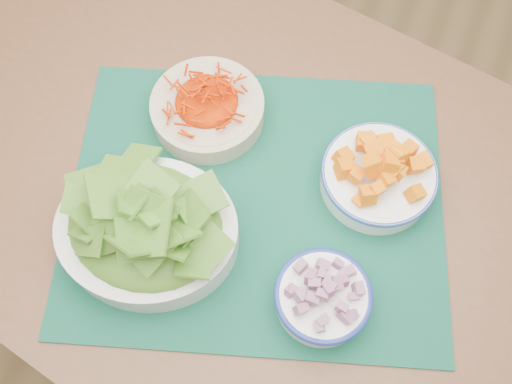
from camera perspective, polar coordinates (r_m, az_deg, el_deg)
ground at (r=1.71m, az=12.69°, el=-4.63°), size 4.00×4.00×0.00m
table at (r=1.01m, az=-3.21°, el=0.10°), size 1.32×1.00×0.75m
placemat at (r=0.89m, az=-0.00°, el=-0.87°), size 0.70×0.63×0.00m
carrot_bowl at (r=0.94m, az=-4.90°, el=8.61°), size 0.19×0.19×0.07m
squash_bowl at (r=0.88m, az=12.30°, el=1.99°), size 0.20×0.20×0.09m
lettuce_bowl at (r=0.82m, az=-11.04°, el=-3.27°), size 0.32×0.29×0.13m
onion_bowl at (r=0.81m, az=6.70°, el=-10.35°), size 0.16×0.16×0.07m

